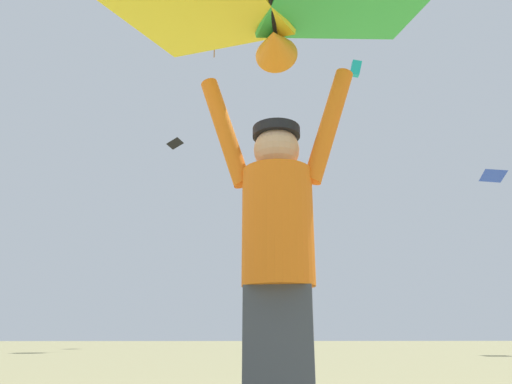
# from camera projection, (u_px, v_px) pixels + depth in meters

# --- Properties ---
(kite_flyer_person) EXTENTS (0.81, 0.40, 1.92)m
(kite_flyer_person) POSITION_uv_depth(u_px,v_px,m) (278.00, 261.00, 2.06)
(kite_flyer_person) COLOR #424751
(kite_flyer_person) RESTS_ON ground
(held_stunt_kite) EXTENTS (2.07, 1.26, 0.43)m
(held_stunt_kite) POSITION_uv_depth(u_px,v_px,m) (273.00, 8.00, 2.39)
(held_stunt_kite) COLOR black
(distant_kite_blue_overhead_distant) EXTENTS (1.21, 1.19, 0.42)m
(distant_kite_blue_overhead_distant) POSITION_uv_depth(u_px,v_px,m) (493.00, 175.00, 18.35)
(distant_kite_blue_overhead_distant) COLOR blue
(distant_kite_black_low_right) EXTENTS (1.10, 1.18, 0.61)m
(distant_kite_black_low_right) POSITION_uv_depth(u_px,v_px,m) (175.00, 143.00, 29.39)
(distant_kite_black_low_right) COLOR black
(distant_kite_teal_far_center) EXTENTS (0.85, 0.88, 1.20)m
(distant_kite_teal_far_center) POSITION_uv_depth(u_px,v_px,m) (356.00, 69.00, 29.99)
(distant_kite_teal_far_center) COLOR #19B2AD
(distant_kite_orange_low_left) EXTENTS (1.85, 2.03, 3.20)m
(distant_kite_orange_low_left) POSITION_uv_depth(u_px,v_px,m) (215.00, 24.00, 28.41)
(distant_kite_orange_low_left) COLOR orange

